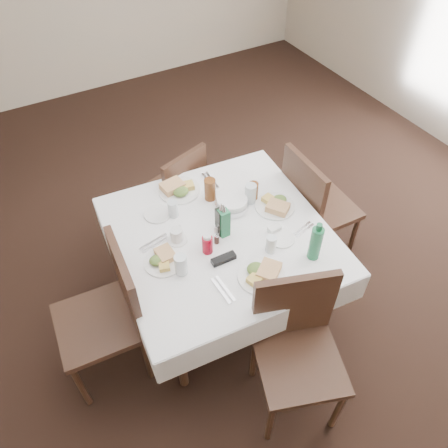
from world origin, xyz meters
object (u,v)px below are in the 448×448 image
object	(u,v)px
chair_east	(312,203)
ketchup_bottle	(207,244)
chair_north	(178,188)
chair_west	(111,309)
oil_cruet_dark	(222,220)
oil_cruet_green	(224,222)
bread_basket	(232,203)
chair_south	(296,340)
green_bottle	(316,243)
water_e	(251,194)
water_n	(173,209)
coffee_mug	(177,235)
water_s	(271,244)
dining_table	(220,241)
water_w	(181,265)

from	to	relation	value
chair_east	ketchup_bottle	size ratio (longest dim) A/B	7.03
chair_north	ketchup_bottle	bearing A→B (deg)	-102.46
chair_west	oil_cruet_dark	xyz separation A→B (m)	(0.81, 0.08, 0.29)
chair_east	oil_cruet_green	xyz separation A→B (m)	(-0.82, -0.09, 0.30)
bread_basket	oil_cruet_green	size ratio (longest dim) A/B	0.89
chair_south	green_bottle	world-z (taller)	green_bottle
oil_cruet_dark	water_e	bearing A→B (deg)	26.79
chair_west	green_bottle	xyz separation A→B (m)	(1.20, -0.37, 0.30)
water_n	ketchup_bottle	bearing A→B (deg)	-82.60
oil_cruet_green	water_n	bearing A→B (deg)	123.81
chair_south	chair_east	size ratio (longest dim) A/B	0.99
coffee_mug	water_s	bearing A→B (deg)	-37.96
oil_cruet_green	ketchup_bottle	size ratio (longest dim) A/B	1.81
dining_table	ketchup_bottle	world-z (taller)	ketchup_bottle
dining_table	water_w	distance (m)	0.41
chair_north	coffee_mug	world-z (taller)	chair_north
chair_east	water_e	xyz separation A→B (m)	(-0.51, 0.09, 0.26)
bread_basket	water_w	bearing A→B (deg)	-148.22
chair_south	ketchup_bottle	size ratio (longest dim) A/B	6.99
water_n	bread_basket	bearing A→B (deg)	-17.73
water_w	oil_cruet_dark	distance (m)	0.40
chair_north	chair_east	size ratio (longest dim) A/B	0.88
water_n	water_w	world-z (taller)	water_w
coffee_mug	green_bottle	size ratio (longest dim) A/B	0.46
bread_basket	coffee_mug	size ratio (longest dim) A/B	1.79
chair_south	bread_basket	size ratio (longest dim) A/B	4.35
green_bottle	chair_south	bearing A→B (deg)	-135.35
green_bottle	water_w	bearing A→B (deg)	159.22
chair_west	oil_cruet_dark	world-z (taller)	chair_west
chair_south	coffee_mug	world-z (taller)	chair_south
oil_cruet_dark	dining_table	bearing A→B (deg)	-165.21
chair_south	green_bottle	distance (m)	0.58
water_w	green_bottle	distance (m)	0.81
water_n	water_e	bearing A→B (deg)	-14.53
chair_west	water_w	world-z (taller)	chair_west
chair_west	oil_cruet_green	size ratio (longest dim) A/B	3.94
water_s	water_e	size ratio (longest dim) A/B	0.82
chair_south	chair_east	bearing A→B (deg)	47.99
chair_east	green_bottle	world-z (taller)	green_bottle
chair_east	chair_west	world-z (taller)	chair_west
chair_south	coffee_mug	bearing A→B (deg)	110.23
chair_east	water_e	size ratio (longest dim) A/B	7.00
water_w	oil_cruet_dark	size ratio (longest dim) A/B	0.54
chair_west	ketchup_bottle	world-z (taller)	chair_west
chair_north	chair_east	bearing A→B (deg)	-42.87
chair_south	oil_cruet_green	bearing A→B (deg)	92.88
chair_north	oil_cruet_green	world-z (taller)	oil_cruet_green
water_w	oil_cruet_dark	world-z (taller)	oil_cruet_dark
water_w	bread_basket	size ratio (longest dim) A/B	0.61
water_w	water_e	bearing A→B (deg)	25.41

